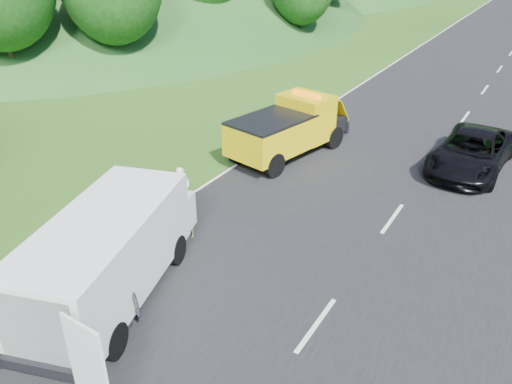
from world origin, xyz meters
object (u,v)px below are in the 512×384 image
Objects in this scene: child at (190,237)px; worker at (124,328)px; white_van at (110,251)px; suitcase at (147,188)px; tow_truck at (289,128)px; woman at (184,212)px; passing_suv at (468,169)px; spare_tire at (69,366)px.

worker reaches higher than child.
white_van is 13.85× the size of suitcase.
suitcase is at bearing 119.70° from worker.
tow_truck is 11.38× the size of suitcase.
passing_suv is (7.70, 8.78, 0.00)m from woman.
woman is at bearing -127.88° from passing_suv.
white_van is 14.77m from passing_suv.
spare_tire is (0.88, -2.34, -1.41)m from white_van.
worker is 0.33× the size of passing_suv.
worker is at bearing -146.73° from woman.
suitcase reaches higher than child.
tow_truck is 7.53m from child.
child is at bearing -75.08° from tow_truck.
white_van reaches higher than spare_tire.
spare_tire is at bearing -106.34° from passing_suv.
child is (-0.10, 3.29, -1.41)m from white_van.
worker is (1.07, -0.81, -1.41)m from white_van.
child is at bearing 98.04° from worker.
woman is 7.10m from spare_tire.
woman is 2.01m from suitcase.
white_van is (0.52, -10.71, 0.17)m from tow_truck.
suitcase is at bearing 106.54° from white_van.
tow_truck is at bearing 75.30° from white_van.
tow_truck reaches higher than worker.
woman is at bearing 105.97° from worker.
child is 3.45m from suitcase.
worker is (2.32, -5.24, 0.00)m from woman.
white_van is 3.58m from child.
worker is at bearing -54.41° from white_van.
spare_tire is (1.40, -13.05, -1.25)m from tow_truck.
child is 4.26m from worker.
tow_truck is 13.19m from spare_tire.
woman is at bearing 88.21° from white_van.
tow_truck is 10.73m from white_van.
woman is at bearing -9.23° from suitcase.
suitcase is 0.87× the size of spare_tire.
passing_suv is (6.97, 2.50, -1.25)m from tow_truck.
white_van is at bearing 110.66° from spare_tire.
woman is 5.73m from worker.
worker is at bearing 82.97° from spare_tire.
white_van reaches higher than woman.
passing_suv reaches higher than child.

